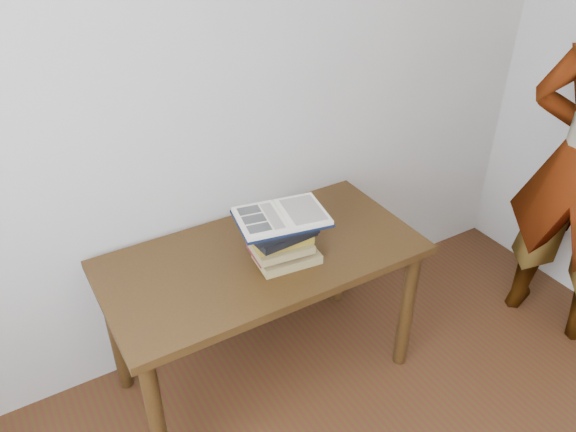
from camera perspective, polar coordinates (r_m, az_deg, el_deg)
desk at (r=2.34m, az=-2.55°, el=-5.79°), size 1.29×0.65×0.69m
book_stack at (r=2.18m, az=-0.62°, el=-2.56°), size 0.28×0.21×0.19m
open_book at (r=2.13m, az=-0.66°, el=-0.07°), size 0.38×0.30×0.03m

